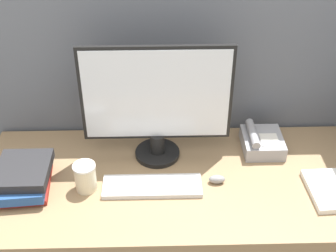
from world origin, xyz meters
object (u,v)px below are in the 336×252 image
object	(u,v)px
book_stack	(24,177)
desk_telephone	(261,142)
mouse	(217,179)
monitor	(157,103)
keyboard	(152,186)
coffee_cup	(85,177)

from	to	relation	value
book_stack	desk_telephone	distance (m)	1.01
mouse	book_stack	world-z (taller)	book_stack
monitor	mouse	size ratio (longest dim) A/B	9.35
keyboard	book_stack	size ratio (longest dim) A/B	1.38
keyboard	monitor	bearing A→B (deg)	84.06
mouse	coffee_cup	bearing A→B (deg)	-177.72
coffee_cup	desk_telephone	world-z (taller)	coffee_cup
monitor	coffee_cup	bearing A→B (deg)	-143.52
monitor	keyboard	distance (m)	0.33
monitor	mouse	world-z (taller)	monitor
mouse	desk_telephone	world-z (taller)	desk_telephone
monitor	book_stack	size ratio (longest dim) A/B	2.15
book_stack	monitor	bearing A→B (deg)	19.94
desk_telephone	book_stack	bearing A→B (deg)	-167.32
monitor	desk_telephone	distance (m)	0.51
coffee_cup	book_stack	world-z (taller)	coffee_cup
keyboard	coffee_cup	xyz separation A→B (m)	(-0.26, 0.01, 0.05)
keyboard	coffee_cup	world-z (taller)	coffee_cup
coffee_cup	book_stack	bearing A→B (deg)	175.81
keyboard	desk_telephone	xyz separation A→B (m)	(0.48, 0.25, 0.03)
coffee_cup	book_stack	xyz separation A→B (m)	(-0.25, 0.02, -0.01)
keyboard	coffee_cup	distance (m)	0.27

